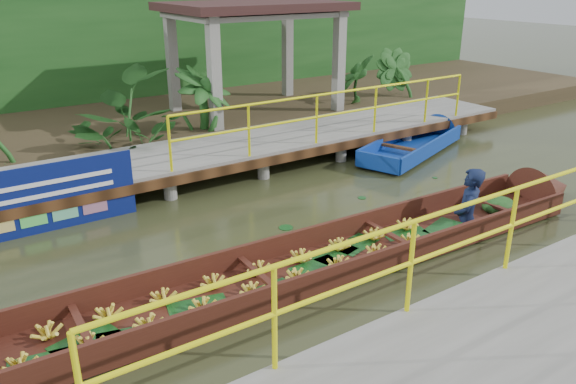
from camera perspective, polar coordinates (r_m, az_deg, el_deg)
ground at (r=8.78m, az=1.18°, el=-4.80°), size 80.00×80.00×0.00m
land_strip at (r=15.11m, az=-15.46°, el=6.62°), size 30.00×8.00×0.45m
far_dock at (r=11.39m, az=-8.68°, el=3.78°), size 16.00×2.06×1.66m
pavilion at (r=14.84m, az=-3.40°, el=17.25°), size 4.40×3.00×3.00m
foliage_backdrop at (r=17.16m, az=-18.90°, el=14.00°), size 30.00×0.80×4.00m
vendor_boat at (r=7.99m, az=5.75°, el=-5.82°), size 11.03×1.47×2.24m
moored_blue_boat at (r=13.96m, az=14.01°, el=5.32°), size 3.98×2.26×0.93m
blue_banner at (r=9.57m, az=-25.76°, el=-1.13°), size 3.64×0.04×1.14m
tropical_plants at (r=13.13m, az=-9.75°, el=9.40°), size 14.23×1.23×1.54m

